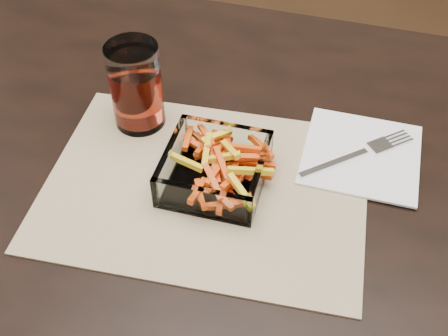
% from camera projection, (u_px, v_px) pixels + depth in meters
% --- Properties ---
extents(dining_table, '(1.60, 0.90, 0.75)m').
position_uv_depth(dining_table, '(298.00, 225.00, 0.86)').
color(dining_table, black).
rests_on(dining_table, ground).
extents(placemat, '(0.47, 0.36, 0.00)m').
position_uv_depth(placemat, '(205.00, 186.00, 0.79)').
color(placemat, tan).
rests_on(placemat, dining_table).
extents(glass_bowl, '(0.14, 0.14, 0.05)m').
position_uv_depth(glass_bowl, '(215.00, 171.00, 0.78)').
color(glass_bowl, white).
rests_on(glass_bowl, placemat).
extents(tumbler, '(0.08, 0.08, 0.14)m').
position_uv_depth(tumbler, '(136.00, 89.00, 0.84)').
color(tumbler, white).
rests_on(tumbler, placemat).
extents(napkin, '(0.17, 0.17, 0.00)m').
position_uv_depth(napkin, '(361.00, 154.00, 0.83)').
color(napkin, white).
rests_on(napkin, placemat).
extents(fork, '(0.16, 0.14, 0.00)m').
position_uv_depth(fork, '(360.00, 153.00, 0.83)').
color(fork, silver).
rests_on(fork, napkin).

